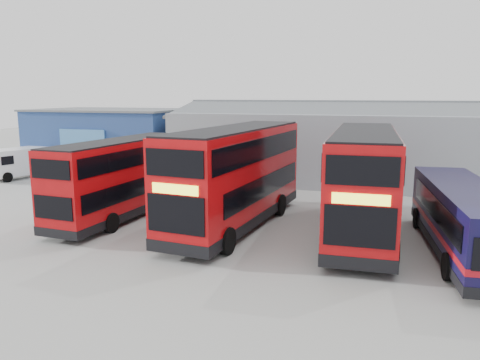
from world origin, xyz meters
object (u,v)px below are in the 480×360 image
(panel_van, at_px, (21,161))
(double_decker_right, at_px, (363,184))
(office_block, at_px, (112,139))
(maintenance_shed, at_px, (383,145))
(double_decker_left, at_px, (121,180))
(double_decker_centre, at_px, (236,178))
(single_decker_blue, at_px, (464,221))

(panel_van, bearing_deg, double_decker_right, 0.63)
(office_block, distance_m, double_decker_right, 25.02)
(maintenance_shed, xyz_separation_m, panel_van, (-26.55, -7.61, -1.33))
(maintenance_shed, relative_size, double_decker_right, 2.68)
(double_decker_right, relative_size, panel_van, 2.05)
(double_decker_left, xyz_separation_m, double_decker_right, (12.03, 0.71, 0.35))
(panel_van, bearing_deg, office_block, 67.87)
(double_decker_centre, height_order, single_decker_blue, double_decker_centre)
(maintenance_shed, distance_m, single_decker_blue, 17.20)
(maintenance_shed, height_order, double_decker_right, maintenance_shed)
(maintenance_shed, distance_m, double_decker_centre, 16.91)
(double_decker_left, relative_size, double_decker_right, 0.86)
(double_decker_left, bearing_deg, office_block, -52.48)
(maintenance_shed, bearing_deg, double_decker_right, -92.74)
(double_decker_left, relative_size, double_decker_centre, 0.84)
(single_decker_blue, bearing_deg, maintenance_shed, -84.57)
(single_decker_blue, bearing_deg, double_decker_right, -28.21)
(double_decker_centre, bearing_deg, double_decker_left, -171.30)
(maintenance_shed, relative_size, single_decker_blue, 2.92)
(double_decker_centre, bearing_deg, single_decker_blue, -1.49)
(double_decker_left, distance_m, double_decker_right, 12.06)
(office_block, xyz_separation_m, maintenance_shed, (22.00, 2.01, 0.02))
(maintenance_shed, height_order, panel_van, maintenance_shed)
(office_block, relative_size, panel_van, 2.21)
(office_block, bearing_deg, double_decker_left, -56.32)
(panel_van, bearing_deg, double_decker_centre, -4.80)
(double_decker_centre, height_order, double_decker_right, double_decker_centre)
(double_decker_left, xyz_separation_m, double_decker_centre, (6.15, 0.31, 0.37))
(maintenance_shed, bearing_deg, double_decker_centre, -113.00)
(single_decker_blue, xyz_separation_m, panel_van, (-29.82, 9.23, -0.11))
(double_decker_centre, bearing_deg, maintenance_shed, 72.83)
(double_decker_left, bearing_deg, double_decker_centre, -173.28)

